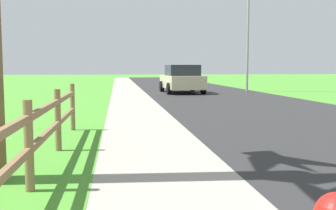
# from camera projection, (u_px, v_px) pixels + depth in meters

# --- Properties ---
(ground_plane) EXTENTS (120.00, 120.00, 0.00)m
(ground_plane) POSITION_uv_depth(u_px,v_px,m) (144.00, 91.00, 24.88)
(ground_plane) COLOR #49932F
(road_asphalt) EXTENTS (7.00, 66.00, 0.01)m
(road_asphalt) POSITION_uv_depth(u_px,v_px,m) (192.00, 89.00, 27.30)
(road_asphalt) COLOR #2A2A2A
(road_asphalt) RESTS_ON ground
(curb_concrete) EXTENTS (6.00, 66.00, 0.01)m
(curb_concrete) POSITION_uv_depth(u_px,v_px,m) (97.00, 90.00, 26.48)
(curb_concrete) COLOR #9F998D
(curb_concrete) RESTS_ON ground
(grass_verge) EXTENTS (5.00, 66.00, 0.00)m
(grass_verge) POSITION_uv_depth(u_px,v_px,m) (74.00, 90.00, 26.28)
(grass_verge) COLOR #49932F
(grass_verge) RESTS_ON ground
(rail_fence) EXTENTS (0.11, 9.50, 1.11)m
(rail_fence) POSITION_uv_depth(u_px,v_px,m) (29.00, 139.00, 4.69)
(rail_fence) COLOR olive
(rail_fence) RESTS_ON ground
(parked_suv_beige) EXTENTS (2.29, 4.42, 1.64)m
(parked_suv_beige) POSITION_uv_depth(u_px,v_px,m) (182.00, 79.00, 23.21)
(parked_suv_beige) COLOR #C6B793
(parked_suv_beige) RESTS_ON ground
(street_lamp) EXTENTS (1.17, 0.20, 6.85)m
(street_lamp) POSITION_uv_depth(u_px,v_px,m) (250.00, 25.00, 23.98)
(street_lamp) COLOR gray
(street_lamp) RESTS_ON ground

